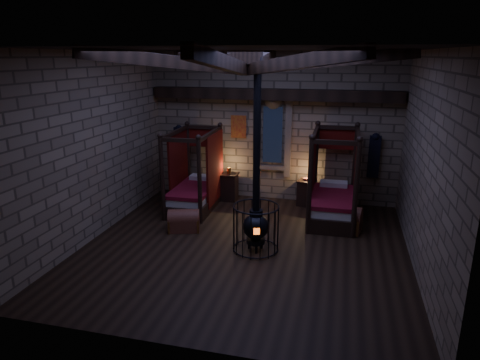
% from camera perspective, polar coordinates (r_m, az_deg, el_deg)
% --- Properties ---
extents(room, '(7.02, 7.02, 4.29)m').
position_cam_1_polar(room, '(8.76, 0.83, 14.06)').
color(room, black).
rests_on(room, ground).
extents(bed_left, '(1.13, 2.09, 2.16)m').
position_cam_1_polar(bed_left, '(11.83, -6.01, -1.25)').
color(bed_left, black).
rests_on(bed_left, ground).
extents(bed_right, '(1.17, 2.19, 2.28)m').
position_cam_1_polar(bed_right, '(11.24, 12.22, -2.33)').
color(bed_right, black).
rests_on(bed_right, ground).
extents(trunk_left, '(0.84, 0.66, 0.54)m').
position_cam_1_polar(trunk_left, '(10.45, -7.49, -5.44)').
color(trunk_left, brown).
rests_on(trunk_left, ground).
extents(trunk_right, '(0.95, 0.70, 0.64)m').
position_cam_1_polar(trunk_right, '(10.65, 13.54, -5.09)').
color(trunk_right, brown).
rests_on(trunk_right, ground).
extents(nightstand_left, '(0.50, 0.48, 0.98)m').
position_cam_1_polar(nightstand_left, '(12.44, -1.46, -0.86)').
color(nightstand_left, black).
rests_on(nightstand_left, ground).
extents(nightstand_right, '(0.54, 0.53, 0.80)m').
position_cam_1_polar(nightstand_right, '(12.14, 8.78, -1.68)').
color(nightstand_right, black).
rests_on(nightstand_right, ground).
extents(stove, '(1.00, 1.00, 4.05)m').
position_cam_1_polar(stove, '(9.21, 2.14, -5.82)').
color(stove, black).
rests_on(stove, ground).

